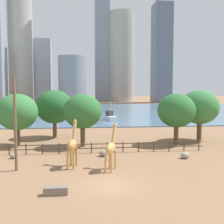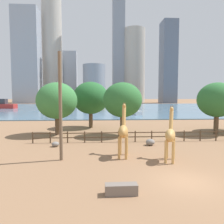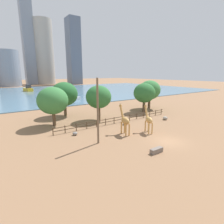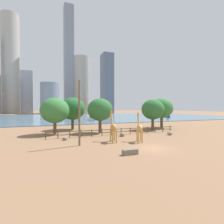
# 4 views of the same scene
# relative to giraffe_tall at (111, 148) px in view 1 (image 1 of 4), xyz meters

# --- Properties ---
(ground_plane) EXTENTS (400.00, 400.00, 0.00)m
(ground_plane) POSITION_rel_giraffe_tall_xyz_m (-0.50, 75.45, -2.18)
(ground_plane) COLOR #8C6647
(harbor_water) EXTENTS (180.00, 86.00, 0.20)m
(harbor_water) POSITION_rel_giraffe_tall_xyz_m (-0.50, 72.45, -2.08)
(harbor_water) COLOR slate
(harbor_water) RESTS_ON ground
(giraffe_tall) EXTENTS (1.66, 3.04, 4.63)m
(giraffe_tall) POSITION_rel_giraffe_tall_xyz_m (0.00, 0.00, 0.00)
(giraffe_tall) COLOR tan
(giraffe_tall) RESTS_ON ground
(giraffe_companion) EXTENTS (1.20, 3.26, 4.85)m
(giraffe_companion) POSITION_rel_giraffe_tall_xyz_m (-3.78, 1.51, 0.11)
(giraffe_companion) COLOR #C18C47
(giraffe_companion) RESTS_ON ground
(utility_pole) EXTENTS (0.28, 0.28, 9.07)m
(utility_pole) POSITION_rel_giraffe_tall_xyz_m (-9.15, 0.69, 2.35)
(utility_pole) COLOR brown
(utility_pole) RESTS_ON ground
(boulder_near_fence) EXTENTS (0.79, 0.72, 0.54)m
(boulder_near_fence) POSITION_rel_giraffe_tall_xyz_m (-10.59, 5.59, -1.91)
(boulder_near_fence) COLOR gray
(boulder_near_fence) RESTS_ON ground
(boulder_by_pole) EXTENTS (1.01, 0.96, 0.72)m
(boulder_by_pole) POSITION_rel_giraffe_tall_xyz_m (8.85, 3.63, -1.82)
(boulder_by_pole) COLOR gray
(boulder_by_pole) RESTS_ON ground
(boulder_small) EXTENTS (0.98, 0.93, 0.70)m
(boulder_small) POSITION_rel_giraffe_tall_xyz_m (-0.33, 5.58, -1.83)
(boulder_small) COLOR gray
(boulder_small) RESTS_ON ground
(feeding_trough) EXTENTS (1.80, 0.60, 0.60)m
(feeding_trough) POSITION_rel_giraffe_tall_xyz_m (-4.76, -6.04, -1.88)
(feeding_trough) COLOR #72665B
(feeding_trough) RESTS_ON ground
(enclosure_fence) EXTENTS (26.12, 0.14, 1.30)m
(enclosure_fence) POSITION_rel_giraffe_tall_xyz_m (-0.59, 7.45, -1.42)
(enclosure_fence) COLOR #4C3826
(enclosure_fence) RESTS_ON ground
(tree_left_large) EXTENTS (5.23, 5.23, 7.21)m
(tree_left_large) POSITION_rel_giraffe_tall_xyz_m (-2.74, 11.49, 2.65)
(tree_left_large) COLOR brown
(tree_left_large) RESTS_ON ground
(tree_center_broad) EXTENTS (5.59, 5.59, 7.25)m
(tree_center_broad) POSITION_rel_giraffe_tall_xyz_m (-11.69, 12.79, 2.53)
(tree_center_broad) COLOR brown
(tree_center_broad) RESTS_ON ground
(tree_right_tall) EXTENTS (5.36, 5.36, 7.25)m
(tree_right_tall) POSITION_rel_giraffe_tall_xyz_m (10.53, 11.74, 2.63)
(tree_right_tall) COLOR brown
(tree_right_tall) RESTS_ON ground
(tree_left_small) EXTENTS (5.99, 5.99, 7.72)m
(tree_left_small) POSITION_rel_giraffe_tall_xyz_m (-7.26, 19.08, 2.82)
(tree_left_small) COLOR brown
(tree_left_small) RESTS_ON ground
(tree_right_small) EXTENTS (5.79, 5.79, 7.73)m
(tree_right_small) POSITION_rel_giraffe_tall_xyz_m (15.04, 14.25, 2.92)
(tree_right_small) COLOR brown
(tree_right_small) RESTS_ON ground
(boat_ferry) EXTENTS (4.05, 8.27, 7.13)m
(boat_ferry) POSITION_rel_giraffe_tall_xyz_m (-4.59, 83.55, -0.79)
(boat_ferry) COLOR gold
(boat_ferry) RESTS_ON harbor_water
(boat_barge) EXTENTS (3.30, 5.66, 4.81)m
(boat_barge) POSITION_rel_giraffe_tall_xyz_m (3.92, 41.31, -1.17)
(boat_barge) COLOR silver
(boat_barge) RESTS_ON harbor_water
(skyline_tower_needle) EXTENTS (15.08, 15.08, 25.79)m
(skyline_tower_needle) POSITION_rel_giraffe_tall_xyz_m (-8.54, 130.85, 10.72)
(skyline_tower_needle) COLOR gray
(skyline_tower_needle) RESTS_ON ground
(skyline_block_central) EXTENTS (14.40, 14.40, 84.63)m
(skyline_block_central) POSITION_rel_giraffe_tall_xyz_m (-39.52, 148.32, 40.14)
(skyline_block_central) COLOR #ADA89E
(skyline_block_central) RESTS_ON ground
(skyline_tower_glass) EXTENTS (15.85, 9.21, 39.10)m
(skyline_tower_glass) POSITION_rel_giraffe_tall_xyz_m (-30.38, 157.06, 17.37)
(skyline_tower_glass) COLOR #939EAD
(skyline_tower_glass) RESTS_ON ground
(skyline_block_left) EXTENTS (8.86, 10.48, 102.18)m
(skyline_block_left) POSITION_rel_giraffe_tall_xyz_m (9.49, 149.08, 48.91)
(skyline_block_left) COLOR gray
(skyline_block_left) RESTS_ON ground
(skyline_tower_short) EXTENTS (9.71, 12.26, 55.30)m
(skyline_tower_short) POSITION_rel_giraffe_tall_xyz_m (42.04, 130.90, 25.47)
(skyline_tower_short) COLOR slate
(skyline_tower_short) RESTS_ON ground
(skyline_block_wide) EXTENTS (16.02, 16.02, 54.29)m
(skyline_block_wide) POSITION_rel_giraffe_tall_xyz_m (21.07, 146.21, 24.96)
(skyline_block_wide) COLOR #ADA89E
(skyline_block_wide) RESTS_ON ground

